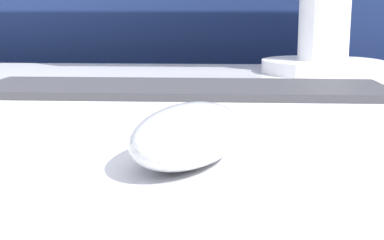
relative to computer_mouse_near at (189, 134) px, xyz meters
The scene contains 3 objects.
partition_panel 0.82m from the computer_mouse_near, 88.21° to the left, with size 5.00×0.03×1.16m.
computer_mouse_near is the anchor object (origin of this frame).
keyboard 0.20m from the computer_mouse_near, 94.82° to the left, with size 0.44×0.14×0.02m.
Camera 1 is at (-0.01, -0.45, 0.88)m, focal length 50.00 mm.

